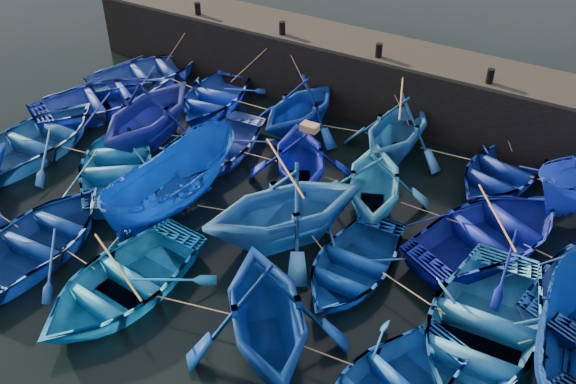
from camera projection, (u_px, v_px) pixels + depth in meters
The scene contains 31 objects.
ground at pixel (230, 271), 17.85m from camera, with size 120.00×120.00×0.00m, color black.
quay_wall at pixel (385, 81), 24.37m from camera, with size 26.00×2.50×2.50m, color black.
quay_top at pixel (388, 49), 23.58m from camera, with size 26.00×2.50×0.12m, color black.
bollard_0 at pixel (198, 9), 26.02m from camera, with size 0.24×0.24×0.50m, color black.
bollard_1 at pixel (282, 28), 24.40m from camera, with size 0.24×0.24×0.50m, color black.
bollard_2 at pixel (379, 50), 22.78m from camera, with size 0.24×0.24×0.50m, color black.
bollard_3 at pixel (490, 76), 21.16m from camera, with size 0.24×0.24×0.50m, color black.
boat_0 at pixel (148, 72), 26.63m from camera, with size 3.59×5.02×1.04m, color #223E98.
boat_1 at pixel (214, 96), 25.07m from camera, with size 3.28×4.59×0.95m, color blue.
boat_2 at pixel (300, 106), 23.18m from camera, with size 3.56×4.12×2.17m, color navy.
boat_3 at pixel (398, 127), 21.97m from camera, with size 3.62×4.20×2.21m, color #1E5991.
boat_4 at pixel (502, 170), 20.96m from camera, with size 3.32×4.64×0.96m, color navy.
boat_6 at pixel (104, 99), 24.68m from camera, with size 3.90×5.46×1.13m, color #2139B1.
boat_7 at pixel (148, 111), 22.51m from camera, with size 4.21×4.89×2.57m, color navy.
boat_8 at pixel (218, 146), 22.15m from camera, with size 3.24×4.53×0.94m, color navy.
boat_9 at pixel (301, 156), 20.60m from camera, with size 3.46×4.01×2.11m, color #091494.
boat_10 at pixel (375, 180), 19.53m from camera, with size 3.51×4.07×2.14m, color #2D80CA.
boat_11 at pixel (492, 233), 18.28m from camera, with size 3.98×5.57×1.16m, color navy.
boat_13 at pixel (38, 138), 22.42m from camera, with size 3.80×5.31×1.10m, color navy.
boat_14 at pixel (117, 164), 21.19m from camera, with size 3.62×5.06×1.05m, color blue.
boat_15 at pixel (172, 184), 19.43m from camera, with size 1.98×5.26×2.03m, color #063797.
boat_16 at pixel (285, 205), 18.15m from camera, with size 4.23×4.90×2.58m, color #1F5EB1.
boat_17 at pixel (352, 264), 17.44m from camera, with size 3.12×4.36×0.91m, color navy.
boat_18 at pixel (481, 327), 15.44m from camera, with size 4.13×5.77×1.20m, color #2169AD.
boat_19 at pixel (576, 344), 14.58m from camera, with size 1.87×4.97×1.92m, color navy.
boat_21 at pixel (40, 238), 18.19m from camera, with size 3.59×5.02×1.04m, color navy.
boat_22 at pixel (121, 282), 16.77m from camera, with size 3.71×5.18×1.08m, color blue.
boat_23 at pixel (266, 311), 15.05m from camera, with size 3.96×4.60×2.42m, color navy.
wooden_crate at pixel (310, 127), 19.78m from camera, with size 0.55×0.35×0.22m, color #946940.
mooring_ropes at pixel (300, 154), 21.02m from camera, with size 17.69×11.76×2.10m.
loose_oars at pixel (333, 181), 18.25m from camera, with size 10.11×12.17×1.57m.
Camera 1 is at (7.95, -10.39, 12.45)m, focal length 40.00 mm.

